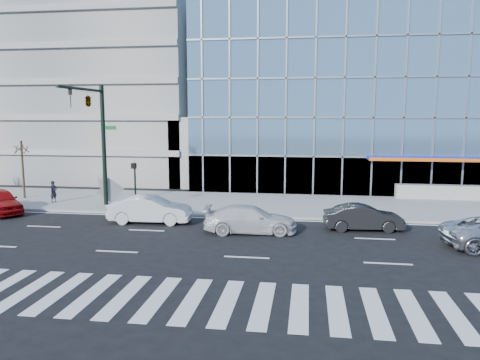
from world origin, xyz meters
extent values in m
plane|color=black|center=(0.00, 0.00, 0.00)|extent=(160.00, 160.00, 0.00)
cube|color=gray|center=(0.00, 8.00, 0.07)|extent=(120.00, 8.00, 0.15)
cube|color=#6E96B7|center=(14.00, 26.00, 7.50)|extent=(42.00, 26.00, 15.00)
cube|color=gray|center=(-20.00, 26.00, 10.00)|extent=(24.00, 24.00, 20.00)
cube|color=gray|center=(-6.00, 18.00, 3.00)|extent=(6.00, 8.00, 6.00)
cube|color=gray|center=(-30.00, 70.00, 24.00)|extent=(14.00, 14.00, 48.00)
cylinder|color=black|center=(-11.00, 6.00, 4.15)|extent=(0.28, 0.28, 8.00)
cylinder|color=black|center=(-11.00, 3.20, 7.75)|extent=(0.18, 5.60, 0.18)
imported|color=black|center=(-11.00, 1.80, 7.15)|extent=(0.18, 0.22, 1.10)
imported|color=black|center=(-11.00, 4.00, 7.15)|extent=(0.48, 2.24, 0.90)
cube|color=#0C591E|center=(-10.55, 6.00, 5.35)|extent=(0.90, 0.05, 0.25)
cylinder|color=black|center=(-8.50, 5.00, 1.65)|extent=(0.12, 0.12, 3.00)
cube|color=black|center=(-8.50, 4.85, 2.95)|extent=(0.30, 0.25, 0.35)
cylinder|color=#332319|center=(-18.00, 7.50, 2.25)|extent=(0.16, 0.16, 4.20)
ellipsoid|color=#332319|center=(-18.00, 7.50, 3.93)|extent=(1.10, 1.10, 0.90)
imported|color=silver|center=(-0.39, 0.39, 0.71)|extent=(5.10, 2.47, 1.43)
imported|color=silver|center=(-6.39, 1.80, 0.78)|extent=(4.82, 1.91, 1.56)
imported|color=black|center=(5.61, 1.80, 0.69)|extent=(4.33, 1.84, 1.39)
imported|color=black|center=(-14.89, 6.15, 0.91)|extent=(0.50, 0.63, 1.52)
cube|color=gray|center=(-10.76, 6.24, 1.06)|extent=(1.71, 0.75, 1.82)
camera|label=1|loc=(2.59, -23.68, 6.21)|focal=35.00mm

